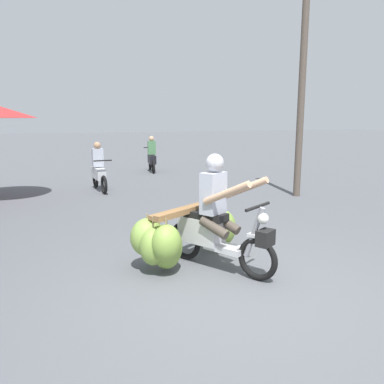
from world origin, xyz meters
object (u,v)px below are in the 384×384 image
(motorbike_distant_ahead_right, at_px, (152,157))
(utility_pole, at_px, (302,85))
(motorbike_main_loaded, at_px, (194,230))
(motorbike_distant_ahead_left, at_px, (99,171))

(motorbike_distant_ahead_right, bearing_deg, utility_pole, -69.16)
(motorbike_distant_ahead_right, distance_m, utility_pole, 6.94)
(motorbike_main_loaded, height_order, motorbike_distant_ahead_right, motorbike_main_loaded)
(motorbike_distant_ahead_left, bearing_deg, motorbike_distant_ahead_right, 53.17)
(motorbike_distant_ahead_left, relative_size, utility_pole, 0.28)
(motorbike_distant_ahead_right, height_order, utility_pole, utility_pole)
(motorbike_distant_ahead_left, relative_size, motorbike_distant_ahead_right, 1.00)
(motorbike_main_loaded, relative_size, motorbike_distant_ahead_right, 1.24)
(motorbike_distant_ahead_right, relative_size, utility_pole, 0.28)
(motorbike_distant_ahead_left, bearing_deg, utility_pole, -29.81)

